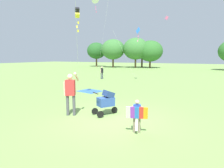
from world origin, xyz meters
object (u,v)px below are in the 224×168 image
at_px(person_adult_flyer, 70,91).
at_px(person_couple_left, 102,72).
at_px(stroller, 106,100).
at_px(kite_adult_black, 77,14).
at_px(kite_green_novelty, 96,0).
at_px(child_with_butterfly_kite, 137,113).
at_px(picnic_blanket, 90,91).
at_px(kite_orange_delta, 137,33).

relative_size(person_adult_flyer, person_couple_left, 1.35).
relative_size(stroller, kite_adult_black, 0.21).
height_order(kite_green_novelty, person_couple_left, kite_green_novelty).
xyz_separation_m(stroller, kite_green_novelty, (-6.05, 9.24, 6.95)).
bearing_deg(kite_adult_black, person_adult_flyer, -59.85).
distance_m(child_with_butterfly_kite, kite_adult_black, 6.93).
xyz_separation_m(stroller, kite_adult_black, (-2.84, 2.01, 4.07)).
bearing_deg(person_couple_left, kite_adult_black, -68.13).
xyz_separation_m(kite_green_novelty, picnic_blanket, (2.50, -5.04, -7.54)).
distance_m(child_with_butterfly_kite, person_adult_flyer, 3.08).
bearing_deg(child_with_butterfly_kite, person_adult_flyer, 170.33).
bearing_deg(person_adult_flyer, kite_orange_delta, 95.81).
distance_m(kite_green_novelty, picnic_blanket, 9.41).
relative_size(child_with_butterfly_kite, kite_green_novelty, 0.13).
bearing_deg(person_couple_left, picnic_blanket, -66.92).
bearing_deg(kite_adult_black, kite_green_novelty, 113.95).
xyz_separation_m(kite_green_novelty, person_couple_left, (-0.35, 1.64, -6.77)).
bearing_deg(child_with_butterfly_kite, stroller, 144.99).
xyz_separation_m(child_with_butterfly_kite, kite_green_novelty, (-7.80, 10.47, 6.92)).
bearing_deg(child_with_butterfly_kite, kite_adult_black, 144.78).
bearing_deg(kite_adult_black, child_with_butterfly_kite, -35.22).
xyz_separation_m(kite_adult_black, person_couple_left, (-3.56, 8.86, -3.90)).
xyz_separation_m(person_adult_flyer, picnic_blanket, (-2.30, 4.92, -1.02)).
xyz_separation_m(child_with_butterfly_kite, person_couple_left, (-8.15, 12.11, 0.15)).
distance_m(person_couple_left, picnic_blanket, 7.30).
relative_size(person_adult_flyer, kite_adult_black, 0.35).
bearing_deg(kite_green_novelty, person_adult_flyer, -64.28).
relative_size(person_adult_flyer, kite_orange_delta, 0.35).
xyz_separation_m(kite_adult_black, kite_orange_delta, (0.45, 8.44, -0.20)).
relative_size(person_adult_flyer, picnic_blanket, 1.19).
bearing_deg(stroller, child_with_butterfly_kite, -35.01).
height_order(person_adult_flyer, kite_green_novelty, kite_green_novelty).
bearing_deg(stroller, kite_adult_black, 144.66).
relative_size(child_with_butterfly_kite, picnic_blanket, 0.71).
distance_m(stroller, picnic_blanket, 5.53).
distance_m(stroller, kite_orange_delta, 11.40).
relative_size(person_couple_left, picnic_blanket, 0.89).
distance_m(stroller, kite_green_novelty, 13.05).
xyz_separation_m(stroller, kite_orange_delta, (-2.39, 10.45, 3.88)).
height_order(kite_green_novelty, picnic_blanket, kite_green_novelty).
distance_m(kite_adult_black, kite_green_novelty, 8.41).
relative_size(stroller, picnic_blanket, 0.71).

